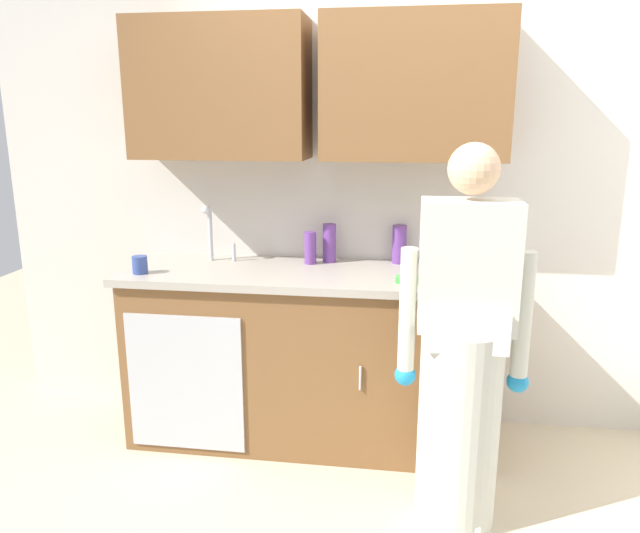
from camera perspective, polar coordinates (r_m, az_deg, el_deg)
The scene contains 14 objects.
ground_plane at distance 2.84m, azimuth 8.78°, elevation -23.17°, with size 9.00×9.00×0.00m, color beige.
kitchen_wall_with_uppers at distance 3.28m, azimuth 7.23°, elevation 9.76°, with size 4.80×0.44×2.70m.
counter_cabinet at distance 3.26m, azimuth -0.84°, elevation -8.76°, with size 1.90×0.62×0.90m.
countertop at distance 3.11m, azimuth -0.81°, elevation -0.73°, with size 1.96×0.66×0.04m, color #A8A093.
sink at distance 3.25m, azimuth -10.40°, elevation -0.24°, with size 0.50×0.36×0.35m.
person_at_sink at distance 2.58m, azimuth 13.32°, elevation -9.64°, with size 0.55×0.34×1.62m.
bottle_water_tall at distance 3.24m, azimuth 13.54°, elevation 1.79°, with size 0.06×0.06×0.22m, color silver.
bottle_cleaner_spray at distance 3.23m, azimuth -0.92°, elevation 1.79°, with size 0.06×0.06×0.18m, color #66388C.
bottle_dish_liquid at distance 3.27m, azimuth 0.90°, elevation 2.25°, with size 0.07×0.07×0.21m, color #66388C.
bottle_water_short at distance 3.29m, azimuth 15.78°, elevation 1.50°, with size 0.06×0.06×0.18m, color silver.
bottle_soap at distance 3.27m, azimuth 7.55°, elevation 2.12°, with size 0.08×0.08×0.21m, color #66388C.
cup_by_sink at distance 3.17m, azimuth -16.75°, elevation 0.16°, with size 0.08×0.08×0.09m, color #33478C.
knife_on_counter at distance 2.90m, azimuth 15.83°, elevation -1.90°, with size 0.24×0.02×0.01m, color silver.
sponge at distance 2.91m, azimuth 8.30°, elevation -1.21°, with size 0.11×0.07×0.03m, color #4CBF4C.
Camera 1 is at (-0.07, -2.27, 1.71)m, focal length 33.65 mm.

